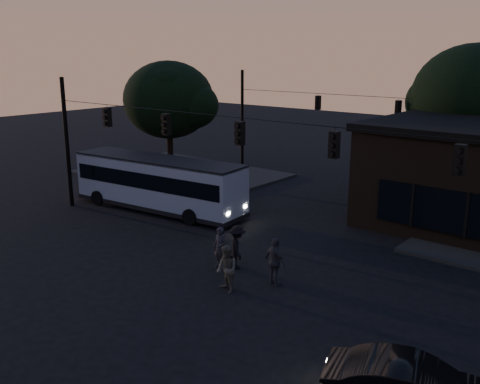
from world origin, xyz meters
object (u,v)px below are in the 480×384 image
Objects in this scene: pedestrian_c at (275,262)px; pedestrian_a at (220,248)px; bus at (158,181)px; pedestrian_d at (237,247)px; pedestrian_b at (227,269)px.

pedestrian_a is at bearing 16.62° from pedestrian_c.
bus reaches higher than pedestrian_d.
pedestrian_d is (-2.20, 0.34, -0.02)m from pedestrian_c.
pedestrian_a is 2.37m from pedestrian_b.
pedestrian_b is (1.76, -1.59, 0.03)m from pedestrian_a.
pedestrian_c is at bearing -26.28° from bus.
bus is 11.91m from pedestrian_c.
bus is at bearing 171.01° from pedestrian_b.
pedestrian_d is (0.58, 0.44, 0.05)m from pedestrian_a.
pedestrian_d is at bearing 36.75° from pedestrian_a.
pedestrian_c is 2.23m from pedestrian_d.
pedestrian_a is 0.97× the size of pedestrian_b.
pedestrian_d is (8.97, -3.70, -0.78)m from bus.
pedestrian_c reaches higher than pedestrian_a.
bus is at bearing -5.22° from pedestrian_c.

